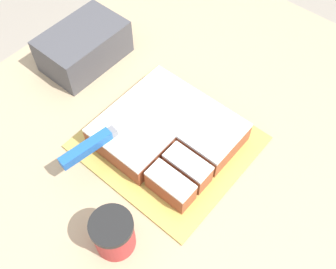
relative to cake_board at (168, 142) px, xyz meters
The scene contains 6 objects.
countertop 0.47m from the cake_board, 148.31° to the right, with size 1.40×1.10×0.92m.
cake_board is the anchor object (origin of this frame).
cake 0.03m from the cake_board, 46.99° to the left, with size 0.25×0.27×0.06m.
knife 0.17m from the cake_board, 146.45° to the left, with size 0.32×0.07×0.02m.
coffee_cup 0.26m from the cake_board, 163.23° to the right, with size 0.08×0.08×0.09m.
storage_box 0.34m from the cake_board, 79.60° to the left, with size 0.22×0.14×0.10m.
Camera 1 is at (-0.30, -0.27, 1.67)m, focal length 42.00 mm.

